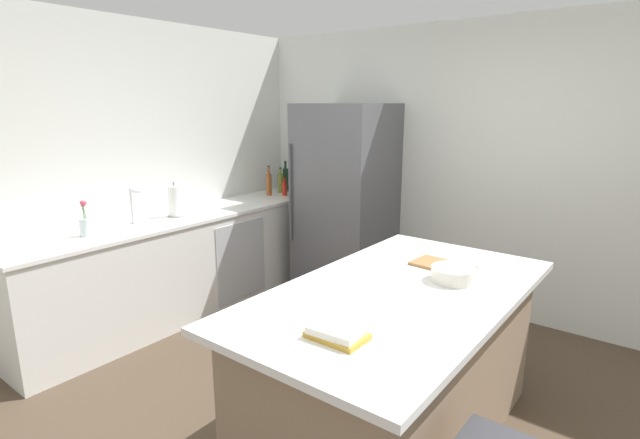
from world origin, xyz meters
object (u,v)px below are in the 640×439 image
Objects in this scene: sink_faucet at (133,206)px; vinegar_bottle at (269,184)px; cutting_board at (442,265)px; cookbook_stack at (337,332)px; mixing_bowl at (454,274)px; paper_towel_roll at (175,202)px; wine_bottle at (286,179)px; kitchen_island at (396,365)px; flower_vase at (86,225)px; hot_sauce_bottle at (285,188)px; refrigerator at (345,201)px; olive_oil_bottle at (281,183)px.

vinegar_bottle reaches higher than sink_faucet.
cookbook_stack is at bearing -88.55° from cutting_board.
mixing_bowl is 0.67× the size of cutting_board.
wine_bottle is (-0.07, 1.54, 0.01)m from paper_towel_roll.
kitchen_island is at bearing 95.15° from cookbook_stack.
sink_faucet is at bearing -96.98° from paper_towel_roll.
flower_vase is 2.06m from vinegar_bottle.
mixing_bowl is (0.12, 0.95, 0.01)m from cookbook_stack.
cutting_board is (2.35, -1.18, -0.07)m from hot_sauce_bottle.
vinegar_bottle is at bearing -145.32° from hot_sauce_bottle.
vinegar_bottle is (-0.06, 2.06, 0.04)m from flower_vase.
refrigerator is 7.52× the size of mixing_bowl.
refrigerator is 0.97m from wine_bottle.
refrigerator is 6.06× the size of paper_towel_roll.
vinegar_bottle is 0.87× the size of cutting_board.
mixing_bowl is (2.64, -1.28, -0.09)m from vinegar_bottle.
flower_vase is at bearing -88.11° from wine_bottle.
mixing_bowl reaches higher than kitchen_island.
vinegar_bottle is 2.71m from cutting_board.
cookbook_stack is 0.99× the size of mixing_bowl.
mixing_bowl is at bearing 7.50° from sink_faucet.
olive_oil_bottle is 1.12× the size of mixing_bowl.
sink_faucet is 1.20× the size of cookbook_stack.
mixing_bowl is at bearing -29.19° from olive_oil_bottle.
cookbook_stack is at bearing -44.91° from wine_bottle.
cutting_board is at bearing -26.70° from hot_sauce_bottle.
mixing_bowl is at bearing -52.29° from cutting_board.
hot_sauce_bottle is at bearing 153.30° from cutting_board.
cookbook_stack is (2.47, -0.98, -0.11)m from paper_towel_roll.
sink_faucet is at bearing -172.50° from mixing_bowl.
cutting_board is (2.50, -1.28, -0.10)m from olive_oil_bottle.
cutting_board is (-0.03, 1.15, -0.02)m from cookbook_stack.
hot_sauce_bottle is (-0.79, -0.02, 0.05)m from refrigerator.
paper_towel_roll reaches higher than mixing_bowl.
kitchen_island is at bearing -37.11° from wine_bottle.
flower_vase is 2.62m from cutting_board.
wine_bottle is 2.86m from cutting_board.
paper_towel_roll is 2.66m from cookbook_stack.
hot_sauce_bottle reaches higher than cutting_board.
flower_vase reaches higher than kitchen_island.
cutting_board is (1.56, -1.20, -0.02)m from refrigerator.
sink_faucet is at bearing -178.89° from kitchen_island.
mixing_bowl is at bearing -28.85° from hot_sauce_bottle.
sink_faucet reaches higher than cutting_board.
hot_sauce_bottle is at bearing 135.57° from cookbook_stack.
paper_towel_roll is 1.25m from vinegar_bottle.
cutting_board is at bearing 86.57° from kitchen_island.
hot_sauce_bottle is 2.63m from cutting_board.
mixing_bowl is at bearing 82.67° from cookbook_stack.
refrigerator reaches higher than wine_bottle.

